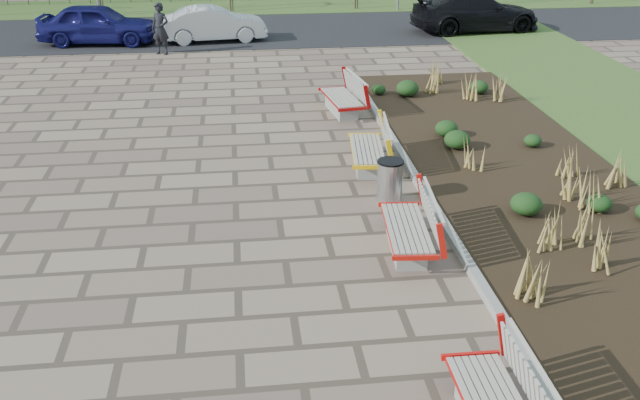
{
  "coord_description": "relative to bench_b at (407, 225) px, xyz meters",
  "views": [
    {
      "loc": [
        0.16,
        -8.29,
        6.2
      ],
      "look_at": [
        1.5,
        3.0,
        0.9
      ],
      "focal_mm": 40.0,
      "sensor_mm": 36.0,
      "label": 1
    }
  ],
  "objects": [
    {
      "name": "litter_bin",
      "position": [
        0.12,
        2.0,
        -0.05
      ],
      "size": [
        0.52,
        0.52,
        0.9
      ],
      "primitive_type": "cylinder",
      "color": "#B2B2B7",
      "rests_on": "ground"
    },
    {
      "name": "car_silver",
      "position": [
        -3.65,
        17.52,
        0.19
      ],
      "size": [
        4.17,
        1.81,
        1.33
      ],
      "primitive_type": "imported",
      "rotation": [
        0.0,
        0.0,
        1.67
      ],
      "color": "#A4A8AC",
      "rests_on": "road"
    },
    {
      "name": "car_blue",
      "position": [
        -8.09,
        17.59,
        0.28
      ],
      "size": [
        4.61,
        2.21,
        1.52
      ],
      "primitive_type": "imported",
      "rotation": [
        0.0,
        0.0,
        1.48
      ],
      "color": "#131354",
      "rests_on": "road"
    },
    {
      "name": "pedestrian",
      "position": [
        -5.53,
        15.61,
        0.43
      ],
      "size": [
        0.8,
        0.68,
        1.85
      ],
      "primitive_type": "imported",
      "rotation": [
        0.0,
        0.0,
        -0.41
      ],
      "color": "black",
      "rests_on": "ground"
    },
    {
      "name": "grass_verge_far",
      "position": [
        -3.0,
        25.37,
        -0.48
      ],
      "size": [
        80.0,
        5.0,
        0.04
      ],
      "primitive_type": "cube",
      "color": "#33511E",
      "rests_on": "ground"
    },
    {
      "name": "road",
      "position": [
        -3.0,
        19.37,
        -0.49
      ],
      "size": [
        80.0,
        7.0,
        0.02
      ],
      "primitive_type": "cube",
      "color": "black",
      "rests_on": "ground"
    },
    {
      "name": "bench_c",
      "position": [
        0.0,
        3.92,
        0.0
      ],
      "size": [
        1.11,
        2.18,
        1.0
      ],
      "primitive_type": null,
      "rotation": [
        0.0,
        0.0,
        -0.1
      ],
      "color": "yellow",
      "rests_on": "ground"
    },
    {
      "name": "bench_b",
      "position": [
        0.0,
        0.0,
        0.0
      ],
      "size": [
        1.07,
        2.17,
        1.0
      ],
      "primitive_type": null,
      "rotation": [
        0.0,
        0.0,
        -0.08
      ],
      "color": "red",
      "rests_on": "ground"
    },
    {
      "name": "bench_d",
      "position": [
        0.0,
        7.96,
        0.0
      ],
      "size": [
        1.18,
        2.2,
        1.0
      ],
      "primitive_type": null,
      "rotation": [
        0.0,
        0.0,
        0.14
      ],
      "color": "#A70B0B",
      "rests_on": "ground"
    },
    {
      "name": "planting_bed",
      "position": [
        3.25,
        2.37,
        -0.45
      ],
      "size": [
        4.5,
        18.0,
        0.1
      ],
      "primitive_type": "cube",
      "color": "black",
      "rests_on": "ground"
    },
    {
      "name": "car_black",
      "position": [
        7.12,
        18.18,
        0.3
      ],
      "size": [
        5.55,
        2.72,
        1.55
      ],
      "primitive_type": "imported",
      "rotation": [
        0.0,
        0.0,
        1.67
      ],
      "color": "black",
      "rests_on": "road"
    },
    {
      "name": "ground",
      "position": [
        -3.0,
        -2.63,
        -0.5
      ],
      "size": [
        120.0,
        120.0,
        0.0
      ],
      "primitive_type": "plane",
      "color": "#7C6755",
      "rests_on": "ground"
    },
    {
      "name": "planting_curb",
      "position": [
        0.92,
        2.37,
        -0.42
      ],
      "size": [
        0.16,
        18.0,
        0.15
      ],
      "primitive_type": "cube",
      "color": "gray",
      "rests_on": "ground"
    }
  ]
}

